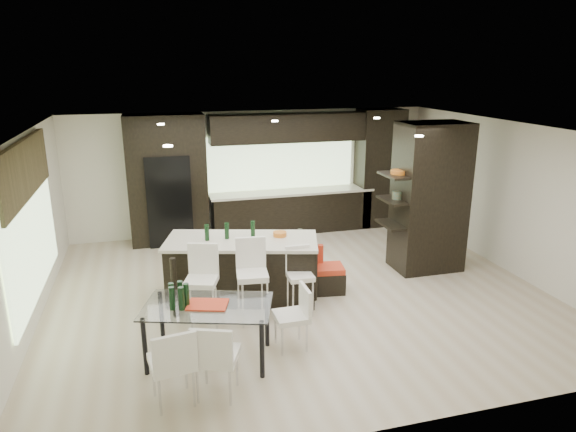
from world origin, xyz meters
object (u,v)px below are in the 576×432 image
object	(u,v)px
stool_right	(300,288)
chair_end	(291,321)
dining_table	(209,333)
kitchen_island	(242,269)
stool_left	(202,296)
floor_vase	(416,240)
chair_near	(217,361)
stool_mid	(253,290)
bench	(309,280)
chair_far	(172,367)

from	to	relation	value
stool_right	chair_end	distance (m)	0.99
dining_table	kitchen_island	bearing A→B (deg)	84.23
stool_left	floor_vase	bearing A→B (deg)	33.72
kitchen_island	chair_end	world-z (taller)	kitchen_island
chair_near	chair_end	xyz separation A→B (m)	(1.09, 0.76, -0.04)
dining_table	chair_end	xyz separation A→B (m)	(1.09, 0.00, 0.02)
stool_left	stool_mid	world-z (taller)	stool_mid
stool_right	floor_vase	xyz separation A→B (m)	(2.49, 1.03, 0.18)
bench	floor_vase	distance (m)	2.19
chair_near	chair_far	distance (m)	0.50
dining_table	chair_near	distance (m)	0.76
kitchen_island	stool_left	bearing A→B (deg)	-115.68
stool_right	chair_far	bearing A→B (deg)	-139.04
kitchen_island	stool_left	world-z (taller)	kitchen_island
stool_mid	dining_table	xyz separation A→B (m)	(-0.75, -0.87, -0.12)
chair_end	dining_table	bearing A→B (deg)	89.36
chair_near	chair_end	size ratio (longest dim) A/B	1.10
stool_right	chair_far	distance (m)	2.59
kitchen_island	chair_end	bearing A→B (deg)	-62.97
kitchen_island	bench	world-z (taller)	kitchen_island
chair_near	kitchen_island	bearing A→B (deg)	94.61
chair_near	chair_end	distance (m)	1.33
chair_near	chair_far	size ratio (longest dim) A/B	1.00
kitchen_island	stool_right	size ratio (longest dim) A/B	2.83
chair_near	stool_right	bearing A→B (deg)	69.80
stool_mid	floor_vase	bearing A→B (deg)	24.99
kitchen_island	chair_end	size ratio (longest dim) A/B	3.02
stool_left	chair_end	xyz separation A→B (m)	(1.08, -0.87, -0.10)
chair_near	stool_mid	bearing A→B (deg)	86.85
chair_near	chair_far	world-z (taller)	chair_far
kitchen_island	stool_mid	world-z (taller)	stool_mid
chair_far	bench	bearing A→B (deg)	36.54
bench	stool_right	bearing A→B (deg)	-108.77
floor_vase	dining_table	bearing A→B (deg)	-154.03
stool_left	stool_right	bearing A→B (deg)	19.93
chair_far	dining_table	bearing A→B (deg)	48.17
floor_vase	chair_far	bearing A→B (deg)	-148.88
dining_table	chair_near	size ratio (longest dim) A/B	1.81
floor_vase	chair_end	world-z (taller)	floor_vase
stool_left	chair_far	size ratio (longest dim) A/B	1.13
stool_mid	stool_right	bearing A→B (deg)	9.45
kitchen_island	dining_table	world-z (taller)	kitchen_island
kitchen_island	chair_far	size ratio (longest dim) A/B	2.74
floor_vase	bench	bearing A→B (deg)	-171.20
kitchen_island	dining_table	xyz separation A→B (m)	(-0.75, -1.71, -0.12)
kitchen_island	stool_right	bearing A→B (deg)	-31.71
stool_mid	bench	world-z (taller)	stool_mid
stool_left	dining_table	xyz separation A→B (m)	(-0.01, -0.87, -0.11)
floor_vase	chair_end	bearing A→B (deg)	-146.15
dining_table	chair_near	xyz separation A→B (m)	(0.00, -0.76, 0.06)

